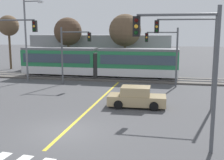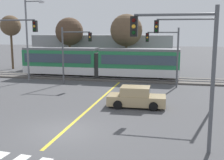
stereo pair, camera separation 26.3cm
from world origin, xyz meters
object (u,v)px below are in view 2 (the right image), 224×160
(traffic_light_far_left, at_px, (72,47))
(bare_tree_west, at_px, (69,32))
(light_rail_tram, at_px, (99,61))
(bare_tree_far_west, at_px, (11,26))
(traffic_light_mid_left, at_px, (7,44))
(sedan_crossing, at_px, (136,98))
(street_lamp_west, at_px, (29,36))
(bare_tree_east, at_px, (126,30))
(traffic_light_near_right, at_px, (186,57))
(traffic_light_far_right, at_px, (167,49))
(traffic_light_mid_right, at_px, (194,47))

(traffic_light_far_left, distance_m, bare_tree_west, 9.58)
(light_rail_tram, bearing_deg, bare_tree_far_west, 158.75)
(bare_tree_west, bearing_deg, traffic_light_mid_left, -88.41)
(light_rail_tram, xyz_separation_m, bare_tree_west, (-5.35, 4.46, 3.45))
(light_rail_tram, distance_m, traffic_light_mid_left, 12.19)
(sedan_crossing, xyz_separation_m, traffic_light_far_left, (-7.74, 7.57, 3.18))
(street_lamp_west, bearing_deg, bare_tree_east, 37.66)
(traffic_light_mid_left, bearing_deg, sedan_crossing, -4.86)
(bare_tree_far_west, height_order, bare_tree_east, bare_tree_far_west)
(traffic_light_near_right, bearing_deg, light_rail_tram, 115.77)
(traffic_light_far_right, height_order, street_lamp_west, street_lamp_west)
(light_rail_tram, relative_size, traffic_light_mid_left, 2.74)
(sedan_crossing, bearing_deg, traffic_light_far_left, 135.63)
(sedan_crossing, height_order, traffic_light_far_left, traffic_light_far_left)
(bare_tree_far_west, bearing_deg, traffic_light_near_right, -45.75)
(sedan_crossing, height_order, traffic_light_mid_left, traffic_light_mid_left)
(traffic_light_mid_left, relative_size, street_lamp_west, 0.76)
(bare_tree_east, bearing_deg, traffic_light_far_right, -54.56)
(light_rail_tram, relative_size, bare_tree_west, 2.50)
(traffic_light_mid_right, bearing_deg, light_rail_tram, 131.22)
(light_rail_tram, xyz_separation_m, bare_tree_far_west, (-15.05, 5.85, 4.27))
(bare_tree_far_west, height_order, bare_tree_west, bare_tree_far_west)
(traffic_light_far_left, relative_size, street_lamp_west, 0.67)
(traffic_light_far_right, xyz_separation_m, traffic_light_mid_left, (-12.80, -7.40, 0.65))
(light_rail_tram, bearing_deg, bare_tree_west, 140.22)
(sedan_crossing, xyz_separation_m, traffic_light_mid_right, (3.93, 0.40, 3.75))
(bare_tree_far_west, xyz_separation_m, bare_tree_east, (17.57, -1.82, -0.66))
(traffic_light_far_right, height_order, bare_tree_west, bare_tree_west)
(sedan_crossing, height_order, street_lamp_west, street_lamp_west)
(sedan_crossing, distance_m, bare_tree_far_west, 28.09)
(traffic_light_mid_left, bearing_deg, street_lamp_west, 105.90)
(traffic_light_far_right, bearing_deg, sedan_crossing, -102.26)
(traffic_light_far_left, height_order, traffic_light_near_right, traffic_light_near_right)
(light_rail_tram, bearing_deg, street_lamp_west, -154.47)
(traffic_light_far_left, bearing_deg, bare_tree_far_west, 142.94)
(traffic_light_far_right, relative_size, street_lamp_west, 0.66)
(light_rail_tram, xyz_separation_m, traffic_light_mid_left, (-4.93, -10.88, 2.45))
(light_rail_tram, height_order, bare_tree_east, bare_tree_east)
(traffic_light_far_right, height_order, traffic_light_mid_left, traffic_light_mid_left)
(sedan_crossing, distance_m, traffic_light_mid_left, 11.66)
(sedan_crossing, distance_m, traffic_light_far_right, 9.09)
(sedan_crossing, distance_m, street_lamp_west, 16.20)
(bare_tree_west, bearing_deg, traffic_light_far_left, -67.12)
(traffic_light_mid_right, relative_size, traffic_light_near_right, 1.02)
(traffic_light_mid_left, height_order, bare_tree_far_west, bare_tree_far_west)
(street_lamp_west, relative_size, bare_tree_east, 1.15)
(traffic_light_far_right, bearing_deg, bare_tree_east, 125.44)
(sedan_crossing, height_order, traffic_light_near_right, traffic_light_near_right)
(sedan_crossing, relative_size, bare_tree_far_west, 0.54)
(traffic_light_far_right, distance_m, traffic_light_mid_right, 8.23)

